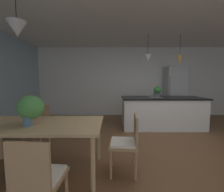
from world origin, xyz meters
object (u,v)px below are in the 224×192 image
(potted_plant_on_island, at_px, (158,92))
(vase_on_dining_table, at_px, (29,118))
(refrigerator, at_px, (175,92))
(chair_far_left, at_px, (39,125))
(potted_plant_on_table, at_px, (32,108))
(kitchen_island, at_px, (163,112))
(chair_near_right, at_px, (39,178))
(chair_kitchen_end, at_px, (127,142))
(dining_table, at_px, (38,128))

(potted_plant_on_island, bearing_deg, vase_on_dining_table, -136.55)
(refrigerator, xyz_separation_m, vase_on_dining_table, (-3.51, -3.64, -0.10))
(chair_far_left, height_order, potted_plant_on_table, potted_plant_on_table)
(chair_far_left, relative_size, kitchen_island, 0.37)
(potted_plant_on_island, relative_size, vase_on_dining_table, 1.38)
(kitchen_island, relative_size, refrigerator, 1.22)
(kitchen_island, bearing_deg, potted_plant_on_island, 180.00)
(chair_near_right, bearing_deg, chair_kitchen_end, 43.06)
(refrigerator, xyz_separation_m, potted_plant_on_island, (-1.05, -1.31, 0.09))
(chair_kitchen_end, relative_size, chair_near_right, 1.00)
(chair_kitchen_end, relative_size, kitchen_island, 0.37)
(kitchen_island, height_order, refrigerator, refrigerator)
(chair_near_right, height_order, vase_on_dining_table, vase_on_dining_table)
(chair_kitchen_end, relative_size, refrigerator, 0.45)
(dining_table, bearing_deg, kitchen_island, 40.51)
(chair_far_left, distance_m, chair_near_right, 1.87)
(potted_plant_on_island, distance_m, vase_on_dining_table, 3.39)
(potted_plant_on_table, bearing_deg, potted_plant_on_island, 42.88)
(chair_kitchen_end, distance_m, chair_near_right, 1.22)
(kitchen_island, distance_m, refrigerator, 1.67)
(potted_plant_on_island, bearing_deg, chair_far_left, -154.40)
(dining_table, height_order, potted_plant_on_table, potted_plant_on_table)
(chair_far_left, bearing_deg, refrigerator, 34.52)
(potted_plant_on_table, bearing_deg, vase_on_dining_table, -102.83)
(chair_far_left, bearing_deg, dining_table, -63.41)
(potted_plant_on_island, height_order, potted_plant_on_table, potted_plant_on_island)
(potted_plant_on_island, bearing_deg, potted_plant_on_table, -137.12)
(refrigerator, bearing_deg, chair_near_right, -125.05)
(chair_near_right, bearing_deg, chair_far_left, 116.58)
(kitchen_island, xyz_separation_m, potted_plant_on_table, (-2.60, -2.27, 0.52))
(chair_kitchen_end, bearing_deg, chair_far_left, 154.06)
(dining_table, bearing_deg, potted_plant_on_table, -113.76)
(chair_kitchen_end, bearing_deg, vase_on_dining_table, -174.33)
(kitchen_island, height_order, vase_on_dining_table, vase_on_dining_table)
(chair_near_right, xyz_separation_m, refrigerator, (3.04, 4.34, 0.49))
(chair_kitchen_end, xyz_separation_m, vase_on_dining_table, (-1.36, -0.13, 0.39))
(dining_table, relative_size, vase_on_dining_table, 8.08)
(chair_kitchen_end, distance_m, potted_plant_on_island, 2.52)
(kitchen_island, xyz_separation_m, vase_on_dining_table, (-2.61, -2.33, 0.41))
(chair_kitchen_end, xyz_separation_m, chair_near_right, (-0.89, -0.83, 0.00))
(dining_table, bearing_deg, chair_kitchen_end, -0.17)
(chair_kitchen_end, relative_size, potted_plant_on_table, 2.08)
(dining_table, distance_m, potted_plant_on_island, 3.28)
(refrigerator, height_order, potted_plant_on_table, refrigerator)
(chair_kitchen_end, relative_size, potted_plant_on_island, 2.71)
(potted_plant_on_table, height_order, vase_on_dining_table, potted_plant_on_table)
(kitchen_island, bearing_deg, chair_near_right, -125.34)
(chair_near_right, distance_m, potted_plant_on_table, 1.02)
(chair_near_right, distance_m, kitchen_island, 3.71)
(kitchen_island, relative_size, potted_plant_on_table, 5.61)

